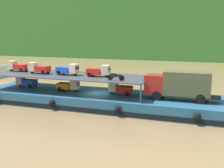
% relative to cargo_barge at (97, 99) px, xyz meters
% --- Properties ---
extents(ground_plane, '(400.00, 400.00, 0.00)m').
position_rel_cargo_barge_xyz_m(ground_plane, '(0.00, 0.03, -0.75)').
color(ground_plane, olive).
extents(hillside_far_bank, '(137.79, 37.94, 31.04)m').
position_rel_cargo_barge_xyz_m(hillside_far_bank, '(0.00, 75.19, 16.74)').
color(hillside_far_bank, '#33702D').
rests_on(hillside_far_bank, ground).
extents(cargo_barge, '(29.16, 7.87, 1.50)m').
position_rel_cargo_barge_xyz_m(cargo_barge, '(0.00, 0.00, 0.00)').
color(cargo_barge, '#23567A').
rests_on(cargo_barge, ground).
extents(covered_lorry, '(7.87, 2.34, 3.10)m').
position_rel_cargo_barge_xyz_m(covered_lorry, '(9.60, -0.32, 2.45)').
color(covered_lorry, maroon).
rests_on(covered_lorry, cargo_barge).
extents(cargo_rack, '(19.96, 6.49, 2.00)m').
position_rel_cargo_barge_xyz_m(cargo_rack, '(-3.80, 0.03, 2.69)').
color(cargo_rack, '#383D47').
rests_on(cargo_rack, cargo_barge).
extents(mini_truck_lower_stern, '(2.75, 1.21, 1.38)m').
position_rel_cargo_barge_xyz_m(mini_truck_lower_stern, '(-10.50, 0.57, 1.44)').
color(mini_truck_lower_stern, '#1E47B7').
rests_on(mini_truck_lower_stern, cargo_barge).
extents(mini_truck_lower_aft, '(2.78, 1.28, 1.38)m').
position_rel_cargo_barge_xyz_m(mini_truck_lower_aft, '(-3.75, -0.12, 1.44)').
color(mini_truck_lower_aft, orange).
rests_on(mini_truck_lower_aft, cargo_barge).
extents(mini_truck_lower_mid, '(2.75, 1.21, 1.38)m').
position_rel_cargo_barge_xyz_m(mini_truck_lower_mid, '(2.76, 0.39, 1.44)').
color(mini_truck_lower_mid, red).
rests_on(mini_truck_lower_mid, cargo_barge).
extents(mini_truck_upper_stern, '(2.77, 1.25, 1.38)m').
position_rel_cargo_barge_xyz_m(mini_truck_upper_stern, '(-11.77, 0.60, 3.44)').
color(mini_truck_upper_stern, red).
rests_on(mini_truck_upper_stern, cargo_rack).
extents(mini_truck_upper_mid, '(2.75, 1.22, 1.38)m').
position_rel_cargo_barge_xyz_m(mini_truck_upper_mid, '(-7.84, -0.27, 3.44)').
color(mini_truck_upper_mid, red).
rests_on(mini_truck_upper_mid, cargo_rack).
extents(mini_truck_upper_fore, '(2.79, 1.29, 1.38)m').
position_rel_cargo_barge_xyz_m(mini_truck_upper_fore, '(-3.76, -0.17, 3.44)').
color(mini_truck_upper_fore, '#1E47B7').
rests_on(mini_truck_upper_fore, cargo_rack).
extents(mini_truck_upper_bow, '(2.79, 1.28, 1.38)m').
position_rel_cargo_barge_xyz_m(mini_truck_upper_bow, '(0.27, -0.09, 3.44)').
color(mini_truck_upper_bow, red).
rests_on(mini_truck_upper_bow, cargo_rack).
extents(motorcycle_upper_port, '(1.90, 0.55, 0.87)m').
position_rel_cargo_barge_xyz_m(motorcycle_upper_port, '(3.00, -1.92, 3.18)').
color(motorcycle_upper_port, black).
rests_on(motorcycle_upper_port, cargo_rack).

